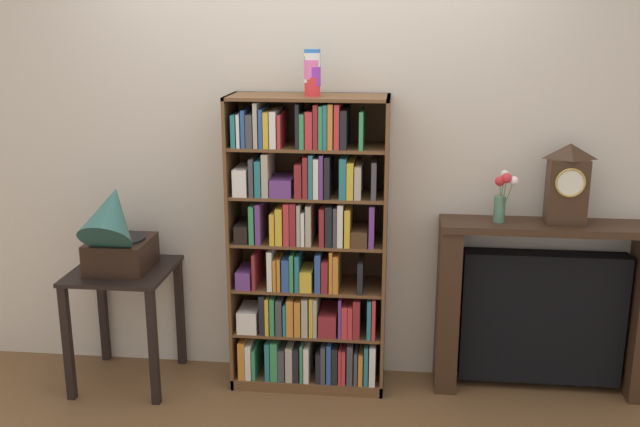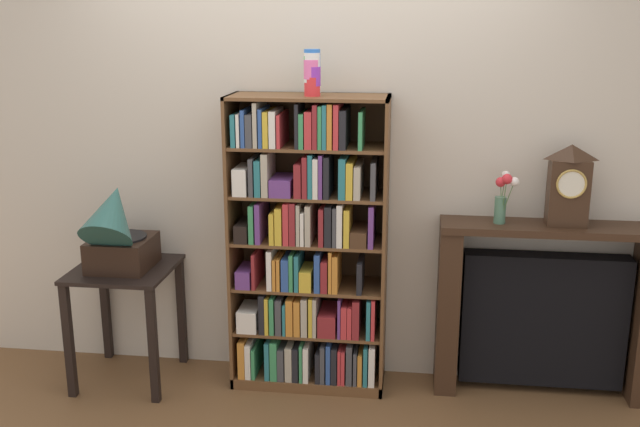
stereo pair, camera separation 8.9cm
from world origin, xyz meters
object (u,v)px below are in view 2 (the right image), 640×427
bookshelf (307,255)px  fireplace_mantel (544,310)px  flower_vase (503,196)px  cup_stack (312,73)px  mantel_clock (569,185)px  gramophone (116,230)px  side_table_left (125,294)px

bookshelf → fireplace_mantel: size_ratio=1.41×
fireplace_mantel → flower_vase: flower_vase is taller
fireplace_mantel → flower_vase: bearing=-172.5°
cup_stack → mantel_clock: 1.46m
mantel_clock → flower_vase: size_ratio=1.53×
cup_stack → fireplace_mantel: cup_stack is taller
cup_stack → flower_vase: cup_stack is taller
cup_stack → gramophone: bearing=-173.1°
bookshelf → fireplace_mantel: bearing=3.0°
side_table_left → fireplace_mantel: (2.35, 0.16, -0.04)m
side_table_left → bookshelf: bearing=5.3°
side_table_left → mantel_clock: mantel_clock is taller
mantel_clock → flower_vase: mantel_clock is taller
cup_stack → side_table_left: (-1.07, -0.07, -1.25)m
flower_vase → fireplace_mantel: bearing=7.5°
cup_stack → gramophone: size_ratio=0.43×
fireplace_mantel → mantel_clock: (0.07, -0.03, 0.72)m
bookshelf → cup_stack: cup_stack is taller
bookshelf → side_table_left: size_ratio=2.41×
gramophone → flower_vase: flower_vase is taller
cup_stack → mantel_clock: bearing=2.8°
fireplace_mantel → mantel_clock: 0.72m
gramophone → mantel_clock: mantel_clock is taller
mantel_clock → cup_stack: bearing=-177.2°
side_table_left → fireplace_mantel: 2.36m
cup_stack → gramophone: cup_stack is taller
mantel_clock → gramophone: bearing=-175.4°
bookshelf → gramophone: bearing=-171.5°
cup_stack → gramophone: (-1.07, -0.13, -0.85)m
gramophone → flower_vase: bearing=5.1°
bookshelf → fireplace_mantel: bookshelf is taller
mantel_clock → flower_vase: (-0.33, -0.01, -0.06)m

